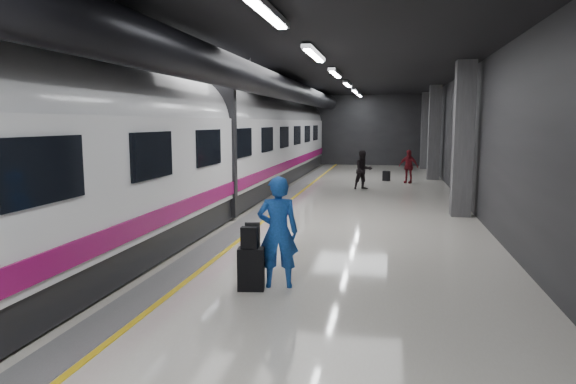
{
  "coord_description": "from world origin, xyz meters",
  "views": [
    {
      "loc": [
        2.45,
        -13.68,
        2.74
      ],
      "look_at": [
        0.26,
        -2.59,
        1.21
      ],
      "focal_mm": 32.0,
      "sensor_mm": 36.0,
      "label": 1
    }
  ],
  "objects": [
    {
      "name": "ground",
      "position": [
        0.0,
        0.0,
        0.0
      ],
      "size": [
        40.0,
        40.0,
        0.0
      ],
      "primitive_type": "plane",
      "color": "beige",
      "rests_on": "ground"
    },
    {
      "name": "platform_hall",
      "position": [
        -0.29,
        0.96,
        3.54
      ],
      "size": [
        10.02,
        40.02,
        4.51
      ],
      "color": "black",
      "rests_on": "ground"
    },
    {
      "name": "train",
      "position": [
        -3.25,
        -0.0,
        2.07
      ],
      "size": [
        3.05,
        38.0,
        4.05
      ],
      "color": "black",
      "rests_on": "ground"
    },
    {
      "name": "traveler_main",
      "position": [
        0.67,
        -5.52,
        0.94
      ],
      "size": [
        0.76,
        0.58,
        1.87
      ],
      "primitive_type": "imported",
      "rotation": [
        0.0,
        0.0,
        3.35
      ],
      "color": "blue",
      "rests_on": "ground"
    },
    {
      "name": "suitcase_main",
      "position": [
        0.27,
        -5.76,
        0.35
      ],
      "size": [
        0.47,
        0.34,
        0.71
      ],
      "primitive_type": "cube",
      "rotation": [
        0.0,
        0.0,
        0.16
      ],
      "color": "black",
      "rests_on": "ground"
    },
    {
      "name": "shoulder_bag",
      "position": [
        0.26,
        -5.8,
        0.88
      ],
      "size": [
        0.27,
        0.15,
        0.36
      ],
      "primitive_type": "cube",
      "rotation": [
        0.0,
        0.0,
        0.04
      ],
      "color": "black",
      "rests_on": "suitcase_main"
    },
    {
      "name": "traveler_far_a",
      "position": [
        1.41,
        7.56,
        0.8
      ],
      "size": [
        0.97,
        0.9,
        1.6
      ],
      "primitive_type": "imported",
      "rotation": [
        0.0,
        0.0,
        0.5
      ],
      "color": "black",
      "rests_on": "ground"
    },
    {
      "name": "traveler_far_b",
      "position": [
        3.32,
        10.21,
        0.76
      ],
      "size": [
        0.97,
        0.68,
        1.52
      ],
      "primitive_type": "imported",
      "rotation": [
        0.0,
        0.0,
        -0.38
      ],
      "color": "maroon",
      "rests_on": "ground"
    },
    {
      "name": "suitcase_far",
      "position": [
        2.35,
        10.89,
        0.23
      ],
      "size": [
        0.37,
        0.31,
        0.47
      ],
      "primitive_type": "cube",
      "rotation": [
        0.0,
        0.0,
        -0.38
      ],
      "color": "black",
      "rests_on": "ground"
    }
  ]
}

